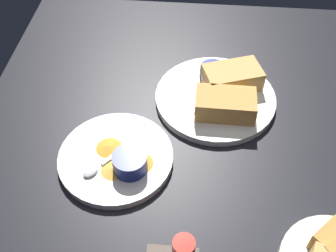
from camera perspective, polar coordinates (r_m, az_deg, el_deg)
name	(u,v)px	position (r cm, az deg, el deg)	size (l,w,h in cm)	color
ground_plane	(223,152)	(86.82, 7.78, -3.69)	(110.00, 110.00, 3.00)	black
plate_sandwich_main	(215,98)	(94.31, 6.71, 3.97)	(27.80, 27.80, 1.60)	white
sandwich_half_near	(224,104)	(88.59, 7.88, 3.08)	(13.34, 7.76, 4.80)	tan
sandwich_half_far	(232,77)	(95.23, 9.07, 6.82)	(14.83, 11.48, 4.80)	tan
ramekin_dark_sauce	(213,72)	(97.09, 6.35, 7.64)	(6.16, 6.16, 3.24)	navy
spoon_by_dark_ramekin	(217,91)	(94.39, 7.00, 4.97)	(3.86, 9.92, 0.80)	silver
plate_chips_companion	(116,158)	(82.98, -7.40, -4.45)	(23.42, 23.42, 1.60)	white
ramekin_light_gravy	(130,162)	(78.46, -5.44, -5.12)	(6.79, 6.79, 3.76)	navy
spoon_by_gravy_ramekin	(96,168)	(80.57, -10.21, -5.89)	(7.57, 8.44, 0.80)	silver
plantain_chip_scatter	(121,159)	(81.24, -6.68, -4.67)	(13.39, 11.10, 0.60)	gold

